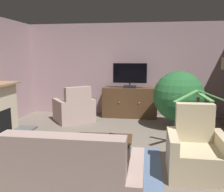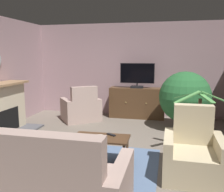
# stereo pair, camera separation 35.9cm
# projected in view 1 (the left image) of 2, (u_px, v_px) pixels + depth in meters

# --- Properties ---
(ground_plane) EXTENTS (6.56, 7.04, 0.04)m
(ground_plane) POSITION_uv_depth(u_px,v_px,m) (111.00, 158.00, 4.34)
(ground_plane) COLOR #665B51
(wall_back) EXTENTS (6.56, 0.10, 2.70)m
(wall_back) POSITION_uv_depth(u_px,v_px,m) (127.00, 70.00, 7.31)
(wall_back) COLOR gray
(wall_back) RESTS_ON ground_plane
(rug_central) EXTENTS (2.36, 1.94, 0.01)m
(rug_central) POSITION_uv_depth(u_px,v_px,m) (87.00, 167.00, 3.95)
(rug_central) COLOR slate
(rug_central) RESTS_ON ground_plane
(tv_cabinet) EXTENTS (1.55, 0.46, 0.86)m
(tv_cabinet) POSITION_uv_depth(u_px,v_px,m) (130.00, 103.00, 7.10)
(tv_cabinet) COLOR #352315
(tv_cabinet) RESTS_ON ground_plane
(television) EXTENTS (0.95, 0.20, 0.69)m
(television) POSITION_uv_depth(u_px,v_px,m) (130.00, 75.00, 6.92)
(television) COLOR black
(television) RESTS_ON tv_cabinet
(coffee_table) EXTENTS (0.93, 0.49, 0.45)m
(coffee_table) POSITION_uv_depth(u_px,v_px,m) (104.00, 141.00, 4.02)
(coffee_table) COLOR #422B19
(coffee_table) RESTS_ON ground_plane
(tv_remote) EXTENTS (0.17, 0.13, 0.02)m
(tv_remote) POSITION_uv_depth(u_px,v_px,m) (113.00, 135.00, 4.11)
(tv_remote) COLOR black
(tv_remote) RESTS_ON coffee_table
(folded_newspaper) EXTENTS (0.33, 0.27, 0.01)m
(folded_newspaper) POSITION_uv_depth(u_px,v_px,m) (95.00, 137.00, 4.02)
(folded_newspaper) COLOR silver
(folded_newspaper) RESTS_ON coffee_table
(sofa_floral) EXTENTS (1.48, 0.94, 1.06)m
(sofa_floral) POSITION_uv_depth(u_px,v_px,m) (74.00, 191.00, 2.64)
(sofa_floral) COLOR #A3897F
(sofa_floral) RESTS_ON ground_plane
(armchair_by_fireplace) EXTENTS (0.85, 0.84, 1.03)m
(armchair_by_fireplace) POSITION_uv_depth(u_px,v_px,m) (196.00, 153.00, 3.71)
(armchair_by_fireplace) COLOR tan
(armchair_by_fireplace) RESTS_ON ground_plane
(armchair_facing_sofa) EXTENTS (1.25, 1.23, 0.97)m
(armchair_facing_sofa) POSITION_uv_depth(u_px,v_px,m) (75.00, 110.00, 6.67)
(armchair_facing_sofa) COLOR #A3897F
(armchair_facing_sofa) RESTS_ON ground_plane
(potted_plant_small_fern_corner) EXTENTS (1.22, 1.22, 1.40)m
(potted_plant_small_fern_corner) POSITION_uv_depth(u_px,v_px,m) (178.00, 96.00, 6.01)
(potted_plant_small_fern_corner) COLOR #3D4C5B
(potted_plant_small_fern_corner) RESTS_ON ground_plane
(potted_plant_on_hearth_side) EXTENTS (0.94, 0.81, 1.16)m
(potted_plant_on_hearth_side) POSITION_uv_depth(u_px,v_px,m) (196.00, 138.00, 4.62)
(potted_plant_on_hearth_side) COLOR #99664C
(potted_plant_on_hearth_side) RESTS_ON ground_plane
(cat) EXTENTS (0.61, 0.38, 0.20)m
(cat) POSITION_uv_depth(u_px,v_px,m) (42.00, 140.00, 4.93)
(cat) COLOR #2D2D33
(cat) RESTS_ON ground_plane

